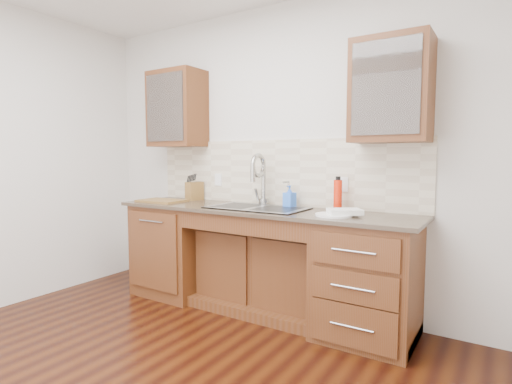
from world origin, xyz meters
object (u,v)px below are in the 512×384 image
Objects in this scene: soap_bottle at (290,197)px; cutting_board at (162,201)px; water_bottle at (338,196)px; knife_block at (194,191)px; plate at (334,215)px.

cutting_board is (-1.26, -0.26, -0.09)m from soap_bottle.
water_bottle is 1.37× the size of knife_block.
cutting_board is at bearing 179.80° from plate.
plate is 1.64m from knife_block.
soap_bottle reaches higher than plate.
soap_bottle reaches higher than knife_block.
water_bottle is 0.91× the size of plate.
plate is at bearing -17.40° from soap_bottle.
soap_bottle is 1.05× the size of knife_block.
soap_bottle is 0.58m from plate.
knife_block is 0.42× the size of cutting_board.
water_bottle is at bearing 105.18° from plate.
water_bottle is at bearing 10.12° from soap_bottle.
knife_block is (-1.10, 0.03, -0.00)m from soap_bottle.
knife_block is (-1.54, 0.03, -0.03)m from water_bottle.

